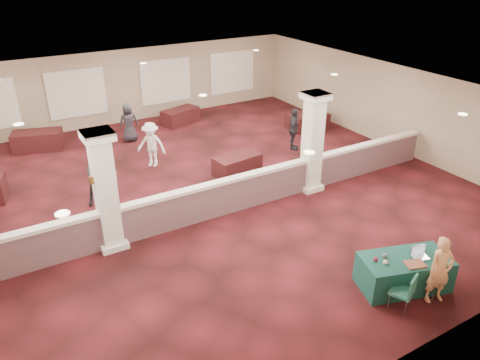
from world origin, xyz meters
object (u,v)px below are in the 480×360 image
conf_chair_main (436,277)px  far_table_front_right (309,122)px  conf_chair_side (406,290)px  woman (440,270)px  attendee_c (294,129)px  attendee_d (129,123)px  far_table_back_center (180,116)px  near_table (404,272)px  far_table_front_center (237,165)px  attendee_a (98,178)px  far_table_back_left (38,141)px  attendee_b (151,144)px  far_table_back_right (306,120)px

conf_chair_main → far_table_front_right: size_ratio=0.52×
conf_chair_side → woman: (0.85, -0.12, 0.27)m
attendee_c → attendee_d: bearing=92.8°
woman → far_table_back_center: bearing=105.9°
near_table → attendee_d: bearing=119.1°
conf_chair_side → far_table_back_center: 13.60m
far_table_front_center → woman: bearing=-86.6°
far_table_back_center → attendee_a: attendee_a is taller
far_table_back_left → attendee_b: attendee_b is taller
woman → far_table_front_right: bearing=82.1°
far_table_back_left → attendee_b: 4.96m
near_table → attendee_d: attendee_d is taller
far_table_back_left → far_table_back_right: bearing=-17.4°
conf_chair_side → far_table_back_center: conf_chair_side is taller
conf_chair_side → far_table_back_right: bearing=38.9°
conf_chair_main → attendee_a: (-5.24, 8.06, 0.36)m
attendee_d → far_table_back_right: bearing=171.1°
conf_chair_main → far_table_front_right: conf_chair_main is taller
conf_chair_side → far_table_back_left: size_ratio=0.49×
far_table_front_right → attendee_b: size_ratio=1.01×
far_table_back_center → attendee_b: (-2.73, -3.69, 0.48)m
far_table_back_left → far_table_back_right: (10.51, -3.30, -0.03)m
attendee_c → near_table: bearing=-158.2°
far_table_front_center → far_table_back_left: bearing=133.8°
far_table_front_center → far_table_back_left: (-5.57, 5.81, 0.04)m
conf_chair_side → woman: size_ratio=0.56×
conf_chair_main → attendee_c: 8.91m
conf_chair_main → attendee_b: 10.30m
conf_chair_main → conf_chair_side: conf_chair_side is taller
far_table_back_left → attendee_b: size_ratio=1.12×
attendee_c → attendee_b: bearing=116.9°
far_table_front_right → far_table_back_center: bearing=142.1°
conf_chair_side → attendee_a: (-4.28, 8.06, 0.33)m
conf_chair_main → far_table_back_left: size_ratio=0.47×
attendee_c → attendee_d: 6.58m
attendee_a → attendee_d: 5.20m
near_table → far_table_back_right: 10.79m
near_table → woman: woman is taller
conf_chair_main → far_table_back_center: bearing=79.8°
woman → attendee_a: 9.65m
conf_chair_main → far_table_front_center: (-0.59, 7.77, -0.17)m
conf_chair_side → far_table_back_center: bearing=62.8°
near_table → attendee_c: size_ratio=1.22×
near_table → attendee_a: bearing=140.8°
near_table → conf_chair_main: conf_chair_main is taller
conf_chair_main → far_table_back_left: conf_chair_main is taller
attendee_a → near_table: bearing=-63.5°
conf_chair_main → far_table_back_center: size_ratio=0.51×
conf_chair_side → attendee_d: 12.77m
near_table → attendee_a: attendee_a is taller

